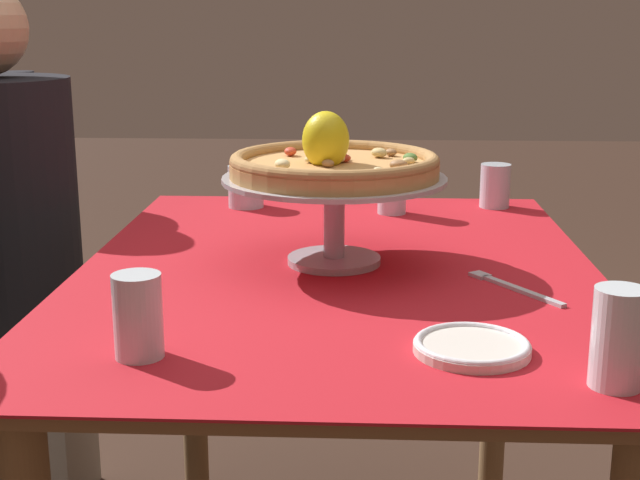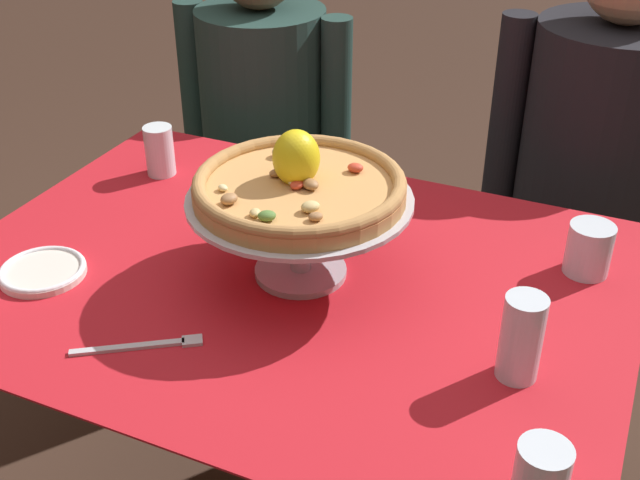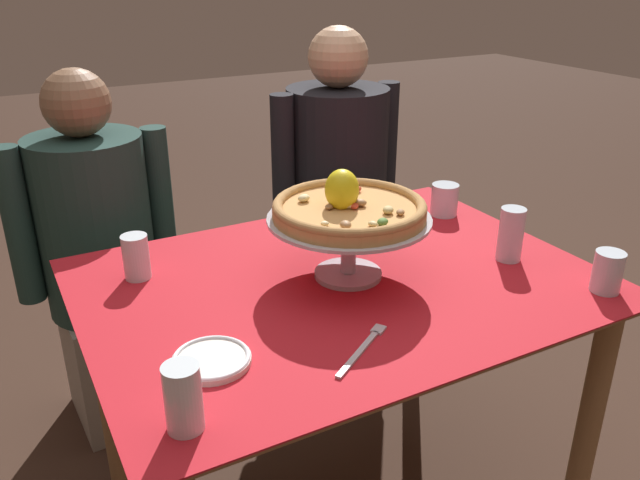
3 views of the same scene
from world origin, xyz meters
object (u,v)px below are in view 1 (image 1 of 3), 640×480
(water_glass_back_left, at_px, (138,322))
(water_glass_side_right, at_px, (392,186))
(diner_right, at_px, (0,264))
(side_plate, at_px, (472,346))
(pizza, at_px, (334,163))
(water_glass_front_left, at_px, (618,345))
(pizza_stand, at_px, (334,199))
(water_glass_back_right, at_px, (246,189))
(water_glass_front_right, at_px, (495,189))
(dinner_fork, at_px, (511,286))

(water_glass_back_left, relative_size, water_glass_side_right, 0.79)
(water_glass_back_left, height_order, diner_right, diner_right)
(diner_right, bearing_deg, side_plate, -130.57)
(pizza, bearing_deg, water_glass_front_left, -145.92)
(pizza_stand, relative_size, water_glass_front_left, 3.21)
(side_plate, bearing_deg, water_glass_back_right, 24.87)
(pizza_stand, bearing_deg, water_glass_side_right, -15.50)
(water_glass_front_right, xyz_separation_m, side_plate, (-0.90, 0.16, -0.03))
(pizza_stand, xyz_separation_m, water_glass_front_right, (0.48, -0.35, -0.07))
(water_glass_front_right, distance_m, dinner_fork, 0.62)
(water_glass_front_left, bearing_deg, water_glass_back_left, 83.56)
(water_glass_back_left, xyz_separation_m, diner_right, (0.86, 0.54, -0.18))
(water_glass_side_right, relative_size, dinner_fork, 0.77)
(pizza, height_order, water_glass_front_right, pizza)
(water_glass_back_left, height_order, dinner_fork, water_glass_back_left)
(water_glass_front_right, height_order, dinner_fork, water_glass_front_right)
(water_glass_back_left, bearing_deg, water_glass_side_right, -22.03)
(side_plate, distance_m, diner_right, 1.28)
(water_glass_back_left, bearing_deg, water_glass_back_right, -1.23)
(water_glass_back_right, bearing_deg, water_glass_front_right, -87.52)
(dinner_fork, bearing_deg, side_plate, 161.41)
(pizza_stand, bearing_deg, diner_right, 61.99)
(water_glass_back_left, bearing_deg, side_plate, -85.44)
(water_glass_back_right, distance_m, water_glass_side_right, 0.33)
(pizza, xyz_separation_m, water_glass_back_right, (0.46, 0.21, -0.14))
(water_glass_front_left, relative_size, water_glass_front_right, 1.23)
(side_plate, bearing_deg, dinner_fork, -18.59)
(water_glass_back_left, bearing_deg, water_glass_front_left, -96.44)
(pizza_stand, distance_m, water_glass_back_right, 0.51)
(water_glass_front_right, distance_m, water_glass_side_right, 0.25)
(pizza_stand, relative_size, water_glass_back_left, 3.53)
(pizza_stand, xyz_separation_m, water_glass_front_left, (-0.51, -0.35, -0.06))
(water_glass_side_right, bearing_deg, water_glass_front_right, -72.02)
(pizza_stand, bearing_deg, pizza, 143.87)
(water_glass_front_right, distance_m, side_plate, 0.91)
(water_glass_back_right, relative_size, water_glass_front_right, 0.96)
(water_glass_back_right, relative_size, diner_right, 0.08)
(pizza, height_order, water_glass_back_right, pizza)
(pizza_stand, xyz_separation_m, water_glass_back_left, (-0.45, 0.23, -0.07))
(pizza_stand, distance_m, water_glass_front_right, 0.60)
(water_glass_back_right, xyz_separation_m, dinner_fork, (-0.59, -0.50, -0.04))
(side_plate, bearing_deg, water_glass_front_right, -9.82)
(water_glass_back_right, xyz_separation_m, water_glass_front_left, (-0.97, -0.56, 0.01))
(pizza, relative_size, water_glass_front_left, 2.98)
(water_glass_front_left, xyz_separation_m, water_glass_front_right, (1.00, -0.00, -0.01))
(water_glass_back_left, xyz_separation_m, dinner_fork, (0.31, -0.52, -0.04))
(water_glass_front_right, relative_size, side_plate, 0.64)
(water_glass_front_left, height_order, water_glass_side_right, water_glass_side_right)
(water_glass_side_right, relative_size, side_plate, 0.91)
(water_glass_front_left, relative_size, dinner_fork, 0.67)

